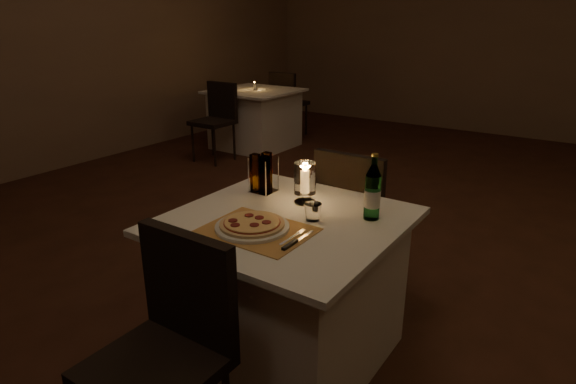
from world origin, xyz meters
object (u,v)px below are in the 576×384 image
Objects in this scene: hurricane_candle at (305,180)px; plate at (252,227)px; main_table at (286,288)px; water_bottle at (373,193)px; chair_near at (171,334)px; pizza at (252,223)px; chair_far at (355,209)px; neighbor_table_left at (255,119)px; tumbler at (313,212)px.

plate is at bearing -92.77° from hurricane_candle.
main_table is 3.30× the size of water_bottle.
pizza is at bearing 95.37° from chair_near.
hurricane_candle is at bearing 87.20° from pizza.
chair_far is 0.90× the size of neighbor_table_left.
tumbler is 0.08× the size of neighbor_table_left.
hurricane_candle reaches higher than neighbor_table_left.
chair_near is 0.81m from tumbler.
chair_near is at bearing -84.63° from pizza.
main_table is 1.11× the size of chair_near.
water_bottle is (0.32, 0.21, 0.49)m from main_table.
pizza is 3.55× the size of tumbler.
main_table is at bearing 90.00° from chair_near.
neighbor_table_left is (-2.63, 3.39, -0.39)m from pizza.
chair_far is at bearing 90.00° from chair_near.
chair_near is 1.03m from water_bottle.
chair_far is at bearing 86.46° from hurricane_candle.
pizza is at bearing -52.20° from neighbor_table_left.
plate is at bearing 95.35° from chair_near.
chair_far is 11.41× the size of tumbler.
pizza is 1.37× the size of hurricane_candle.
tumbler is 4.23m from neighbor_table_left.
chair_far reaches higher than pizza.
hurricane_candle is (0.02, 0.39, 0.09)m from pizza.
hurricane_candle reaches higher than main_table.
chair_far is at bearing 99.67° from tumbler.
chair_near is 1.43m from chair_far.
pizza is 4.31m from neighbor_table_left.
tumbler is 0.38× the size of hurricane_candle.
main_table is 0.74m from chair_near.
main_table is 12.68× the size of tumbler.
hurricane_candle is (0.02, 0.39, 0.11)m from plate.
chair_near reaches higher than pizza.
main_table is 0.42m from plate.
chair_near is 0.58m from pizza.
chair_far is 0.92m from pizza.
pizza reaches higher than neighbor_table_left.
water_bottle is at bearing -57.20° from chair_far.
tumbler is at bearing -48.52° from neighbor_table_left.
chair_far is 3.21× the size of pizza.
hurricane_candle is (-0.03, 0.21, 0.49)m from main_table.
main_table and neighbor_table_left have the same top height.
pizza is 0.28× the size of neighbor_table_left.
tumbler is at bearing -141.86° from water_bottle.
plate is (-0.05, -0.18, 0.38)m from main_table.
hurricane_candle is 0.21× the size of neighbor_table_left.
main_table is 0.42m from tumbler.
plate is 0.28m from tumbler.
hurricane_candle is at bearing 87.23° from plate.
plate reaches higher than neighbor_table_left.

